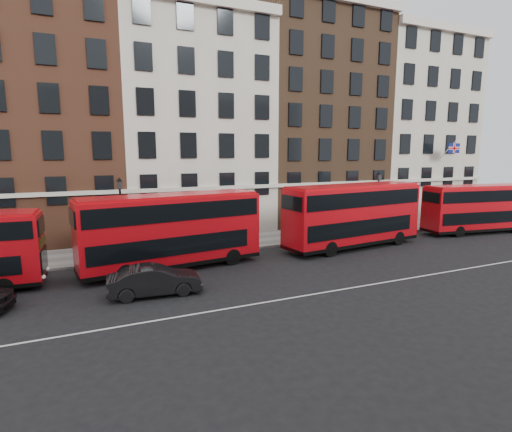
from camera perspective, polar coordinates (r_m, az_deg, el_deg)
name	(u,v)px	position (r m, az deg, el deg)	size (l,w,h in m)	color
ground	(281,285)	(22.06, 3.59, -9.75)	(120.00, 120.00, 0.00)	black
pavement	(219,243)	(31.37, -5.30, -3.90)	(80.00, 5.00, 0.15)	slate
kerb	(230,250)	(29.08, -3.72, -4.92)	(80.00, 0.30, 0.16)	gray
road_centre_line	(299,297)	(20.41, 6.23, -11.37)	(70.00, 0.12, 0.01)	white
building_terrace	(188,117)	(37.68, -9.69, 13.75)	(64.00, 11.95, 22.00)	#B2A999
bus_b	(171,229)	(24.83, -12.01, -1.87)	(11.23, 4.01, 4.62)	red
bus_c	(353,214)	(30.56, 13.69, 0.26)	(11.57, 4.03, 4.76)	red
bus_d	(478,207)	(40.27, 29.16, 1.07)	(10.38, 3.80, 4.26)	red
car_front	(155,280)	(20.92, -14.25, -8.91)	(1.61, 4.61, 1.52)	black
lamp_post_left	(121,214)	(27.96, -18.70, 0.31)	(0.44, 0.44, 5.33)	black
lamp_post_right	(378,200)	(35.76, 17.01, 2.24)	(0.44, 0.44, 5.33)	black
traffic_light	(448,202)	(41.96, 25.79, 1.82)	(0.25, 0.45, 3.27)	black
iron_railings	(210,231)	(33.30, -6.53, -2.14)	(6.60, 0.06, 1.00)	black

